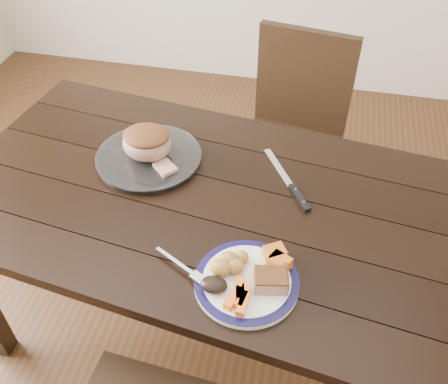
% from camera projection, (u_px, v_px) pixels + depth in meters
% --- Properties ---
extents(ground, '(4.00, 4.00, 0.00)m').
position_uv_depth(ground, '(206.00, 326.00, 2.07)').
color(ground, '#472B16').
rests_on(ground, ground).
extents(dining_table, '(1.71, 1.11, 0.75)m').
position_uv_depth(dining_table, '(201.00, 216.00, 1.62)').
color(dining_table, black).
rests_on(dining_table, ground).
extents(chair_far, '(0.49, 0.50, 0.93)m').
position_uv_depth(chair_far, '(293.00, 128.00, 2.20)').
color(chair_far, black).
rests_on(chair_far, ground).
extents(dinner_plate, '(0.28, 0.28, 0.02)m').
position_uv_depth(dinner_plate, '(247.00, 282.00, 1.31)').
color(dinner_plate, white).
rests_on(dinner_plate, dining_table).
extents(plate_rim, '(0.28, 0.28, 0.02)m').
position_uv_depth(plate_rim, '(247.00, 280.00, 1.30)').
color(plate_rim, '#0E0B37').
rests_on(plate_rim, dinner_plate).
extents(serving_platter, '(0.35, 0.35, 0.02)m').
position_uv_depth(serving_platter, '(149.00, 158.00, 1.68)').
color(serving_platter, white).
rests_on(serving_platter, dining_table).
extents(pork_slice, '(0.10, 0.08, 0.04)m').
position_uv_depth(pork_slice, '(270.00, 281.00, 1.27)').
color(pork_slice, tan).
rests_on(pork_slice, dinner_plate).
extents(roasted_potatoes, '(0.09, 0.10, 0.05)m').
position_uv_depth(roasted_potatoes, '(230.00, 263.00, 1.31)').
color(roasted_potatoes, gold).
rests_on(roasted_potatoes, dinner_plate).
extents(carrot_batons, '(0.06, 0.11, 0.02)m').
position_uv_depth(carrot_batons, '(240.00, 297.00, 1.25)').
color(carrot_batons, orange).
rests_on(carrot_batons, dinner_plate).
extents(pumpkin_wedges, '(0.09, 0.09, 0.04)m').
position_uv_depth(pumpkin_wedges, '(277.00, 258.00, 1.33)').
color(pumpkin_wedges, orange).
rests_on(pumpkin_wedges, dinner_plate).
extents(dark_mushroom, '(0.07, 0.05, 0.03)m').
position_uv_depth(dark_mushroom, '(214.00, 285.00, 1.27)').
color(dark_mushroom, black).
rests_on(dark_mushroom, dinner_plate).
extents(fork, '(0.17, 0.10, 0.00)m').
position_uv_depth(fork, '(184.00, 268.00, 1.33)').
color(fork, silver).
rests_on(fork, dinner_plate).
extents(roast_joint, '(0.16, 0.14, 0.11)m').
position_uv_depth(roast_joint, '(147.00, 144.00, 1.64)').
color(roast_joint, tan).
rests_on(roast_joint, serving_platter).
extents(cut_slice, '(0.09, 0.09, 0.02)m').
position_uv_depth(cut_slice, '(165.00, 168.00, 1.62)').
color(cut_slice, tan).
rests_on(cut_slice, serving_platter).
extents(carving_knife, '(0.18, 0.28, 0.01)m').
position_uv_depth(carving_knife, '(294.00, 190.00, 1.57)').
color(carving_knife, silver).
rests_on(carving_knife, dining_table).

